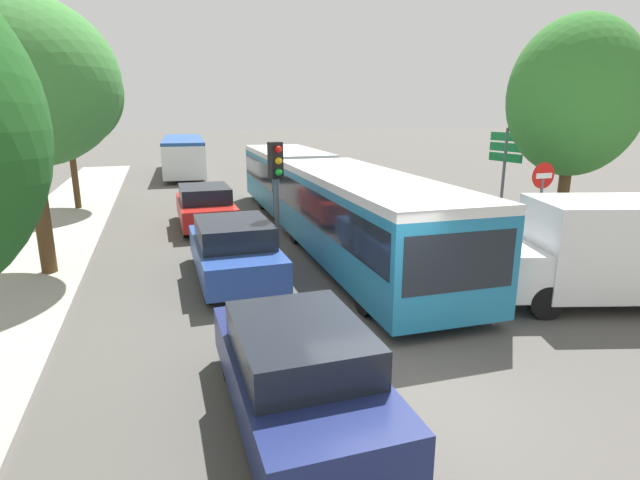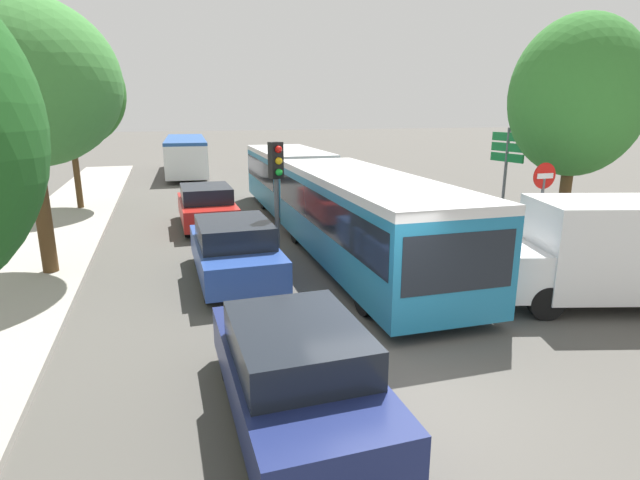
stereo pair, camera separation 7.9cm
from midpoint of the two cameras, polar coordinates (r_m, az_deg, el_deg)
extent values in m
plane|color=#4F4C47|center=(8.00, 9.69, -16.97)|extent=(200.00, 200.00, 0.00)
cube|color=#9E998E|center=(21.10, -27.10, 1.83)|extent=(3.20, 38.72, 0.14)
cube|color=teal|center=(13.36, 5.10, 2.19)|extent=(2.74, 9.53, 2.04)
cube|color=black|center=(13.29, 5.14, 3.74)|extent=(2.75, 9.15, 0.90)
cube|color=silver|center=(13.17, 5.21, 6.96)|extent=(2.74, 9.53, 0.20)
cube|color=teal|center=(21.84, -3.51, 7.08)|extent=(2.68, 6.54, 2.04)
cube|color=black|center=(21.80, -3.52, 8.04)|extent=(2.69, 6.28, 0.90)
cube|color=silver|center=(21.73, -3.56, 10.02)|extent=(2.68, 6.54, 0.20)
cylinder|color=black|center=(18.25, -0.88, 5.61)|extent=(1.90, 1.04, 1.88)
cube|color=black|center=(9.23, 15.75, -2.45)|extent=(2.24, 0.15, 1.10)
cylinder|color=black|center=(11.43, 15.59, -4.63)|extent=(0.32, 1.00, 1.00)
cylinder|color=black|center=(10.50, 5.55, -5.87)|extent=(0.32, 1.00, 1.00)
cylinder|color=black|center=(16.67, 4.69, 1.90)|extent=(0.32, 1.00, 1.00)
cylinder|color=black|center=(16.05, -2.46, 1.43)|extent=(0.32, 1.00, 1.00)
cylinder|color=black|center=(22.22, -0.78, 5.16)|extent=(0.32, 1.00, 1.00)
cylinder|color=black|center=(21.76, -6.23, 4.87)|extent=(0.32, 1.00, 1.00)
cube|color=silver|center=(34.89, -14.97, 9.33)|extent=(2.97, 11.10, 1.91)
cube|color=black|center=(34.86, -15.01, 9.89)|extent=(2.97, 10.55, 0.80)
cube|color=#234C93|center=(34.82, -15.08, 11.05)|extent=(2.97, 11.10, 0.19)
cylinder|color=black|center=(38.59, -16.44, 8.59)|extent=(0.33, 0.97, 0.96)
cylinder|color=black|center=(38.58, -13.37, 8.79)|extent=(0.33, 0.97, 0.96)
cylinder|color=black|center=(31.70, -16.73, 7.37)|extent=(0.33, 0.97, 0.96)
cylinder|color=black|center=(31.70, -13.00, 7.61)|extent=(0.33, 0.97, 0.96)
cube|color=navy|center=(7.11, -2.52, -15.53)|extent=(1.80, 4.19, 0.68)
cube|color=black|center=(6.74, -2.35, -11.55)|extent=(1.64, 2.20, 0.52)
cylinder|color=black|center=(8.27, -10.15, -13.33)|extent=(0.22, 0.64, 0.64)
cylinder|color=black|center=(8.55, -0.01, -12.10)|extent=(0.22, 0.64, 0.64)
cylinder|color=black|center=(6.06, -6.28, -24.93)|extent=(0.22, 0.64, 0.64)
cylinder|color=black|center=(6.44, 7.88, -22.26)|extent=(0.22, 0.64, 0.64)
cube|color=#284799|center=(12.73, -9.58, -1.70)|extent=(1.89, 4.42, 0.71)
cube|color=black|center=(12.47, -9.63, 0.95)|extent=(1.73, 2.32, 0.55)
cylinder|color=black|center=(14.08, -13.54, -1.55)|extent=(0.23, 0.67, 0.67)
cylinder|color=black|center=(14.27, -7.26, -1.05)|extent=(0.23, 0.67, 0.67)
cylinder|color=black|center=(11.40, -12.38, -5.34)|extent=(0.23, 0.67, 0.67)
cylinder|color=black|center=(11.63, -4.65, -4.64)|extent=(0.23, 0.67, 0.67)
cube|color=#B21E19|center=(18.71, -12.71, 3.38)|extent=(1.87, 4.37, 0.71)
cube|color=black|center=(18.50, -12.78, 5.21)|extent=(1.71, 2.29, 0.54)
cylinder|color=black|center=(20.08, -15.25, 3.13)|extent=(0.23, 0.67, 0.66)
cylinder|color=black|center=(20.20, -10.85, 3.45)|extent=(0.23, 0.67, 0.66)
cylinder|color=black|center=(17.36, -14.76, 1.40)|extent=(0.23, 0.67, 0.66)
cylinder|color=black|center=(17.50, -9.69, 1.78)|extent=(0.23, 0.67, 0.66)
cube|color=white|center=(12.72, 32.00, -0.60)|extent=(4.49, 3.06, 2.00)
cube|color=white|center=(11.67, 21.35, -2.96)|extent=(1.39, 2.08, 1.00)
cylinder|color=black|center=(11.26, 24.62, -6.51)|extent=(0.76, 0.43, 0.72)
cylinder|color=black|center=(12.70, 21.40, -3.85)|extent=(0.76, 0.43, 0.72)
cylinder|color=#56595E|center=(12.76, -4.77, 3.46)|extent=(0.12, 0.12, 3.40)
cube|color=black|center=(12.58, -4.90, 9.05)|extent=(0.38, 0.32, 0.90)
sphere|color=red|center=(12.43, -4.58, 10.28)|extent=(0.18, 0.18, 0.18)
sphere|color=#EAAD14|center=(12.45, -4.55, 9.00)|extent=(0.18, 0.18, 0.18)
sphere|color=green|center=(12.48, -4.53, 7.72)|extent=(0.18, 0.18, 0.18)
cylinder|color=#56595E|center=(14.84, 23.90, 1.85)|extent=(0.08, 0.08, 2.40)
cylinder|color=red|center=(14.64, 24.41, 6.70)|extent=(0.70, 0.03, 0.70)
cube|color=white|center=(14.62, 24.46, 6.69)|extent=(0.50, 0.04, 0.14)
cylinder|color=#56595E|center=(18.13, 20.44, 6.24)|extent=(0.10, 0.10, 3.60)
cube|color=#197A38|center=(18.00, 20.87, 10.96)|extent=(0.27, 1.39, 0.28)
cube|color=#197A38|center=(18.02, 20.78, 9.88)|extent=(0.27, 1.39, 0.28)
cube|color=#197A38|center=(18.05, 20.68, 8.81)|extent=(0.27, 1.39, 0.28)
cylinder|color=#51381E|center=(14.26, -28.95, 2.65)|extent=(0.37, 0.37, 3.31)
ellipsoid|color=#3D7F38|center=(14.05, -30.58, 15.27)|extent=(4.37, 4.37, 3.97)
ellipsoid|color=#3D7F38|center=(13.97, -29.32, 12.98)|extent=(2.62, 2.62, 2.18)
cylinder|color=#51381E|center=(23.35, -25.95, 6.85)|extent=(0.25, 0.25, 3.17)
ellipsoid|color=#286623|center=(23.22, -26.88, 14.85)|extent=(4.51, 4.51, 4.49)
cylinder|color=#51381E|center=(17.54, 26.22, 4.03)|extent=(0.35, 0.35, 2.78)
ellipsoid|color=#33752D|center=(17.33, 27.43, 14.35)|extent=(3.93, 3.93, 4.73)
ellipsoid|color=#3D7F38|center=(17.01, 26.37, 12.08)|extent=(2.36, 2.36, 2.60)
camera|label=1|loc=(0.04, -89.81, 0.05)|focal=28.00mm
camera|label=2|loc=(0.04, 90.19, -0.05)|focal=28.00mm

